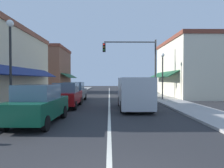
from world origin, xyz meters
name	(u,v)px	position (x,y,z in m)	size (l,w,h in m)	color
ground_plane	(109,98)	(0.00, 18.00, 0.00)	(80.00, 80.00, 0.00)	#28282B
sidewalk_left	(58,98)	(-5.50, 18.00, 0.06)	(2.60, 56.00, 0.12)	gray
sidewalk_right	(161,98)	(5.50, 18.00, 0.06)	(2.60, 56.00, 0.12)	#A39E99
lane_center_stripe	(109,98)	(0.00, 18.00, 0.00)	(0.14, 52.00, 0.01)	silver
storefront_right_block	(190,68)	(9.51, 20.00, 3.31)	(6.74, 10.20, 6.61)	beige
storefront_far_left	(49,70)	(-9.35, 28.00, 3.46)	(6.43, 8.20, 6.91)	brown
parked_car_nearest_left	(38,104)	(-3.20, 5.80, 0.88)	(1.88, 4.15, 1.77)	#0F4C33
parked_car_second_left	(67,95)	(-3.05, 11.07, 0.88)	(1.84, 4.13, 1.77)	maroon
parked_car_third_left	(75,92)	(-3.17, 14.96, 0.88)	(1.81, 4.11, 1.77)	#4C5156
van_in_lane	(134,92)	(1.67, 10.17, 1.15)	(2.03, 5.19, 2.12)	#B2B7BC
traffic_signal_mast_arm	(138,58)	(2.94, 17.36, 4.19)	(5.57, 0.50, 6.12)	#333333
street_lamp_left_near	(10,53)	(-5.05, 7.07, 3.37)	(0.36, 0.36, 5.04)	black
street_lamp_right_mid	(163,68)	(5.05, 15.57, 3.05)	(0.36, 0.36, 4.49)	black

